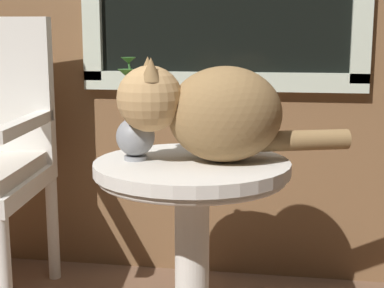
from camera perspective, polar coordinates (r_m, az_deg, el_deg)
wicker_side_table at (r=1.69m, az=0.00°, el=-7.30°), size 0.57×0.57×0.57m
cat at (r=1.62m, az=2.06°, el=3.25°), size 0.66×0.36×0.30m
pewter_vase_with_ivy at (r=1.66m, az=-5.72°, el=1.45°), size 0.11×0.11×0.30m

